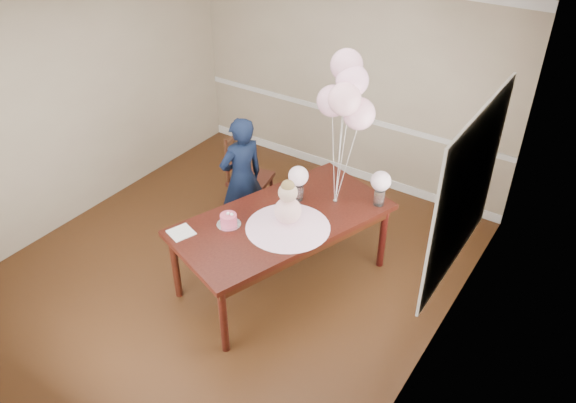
{
  "coord_description": "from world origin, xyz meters",
  "views": [
    {
      "loc": [
        3.17,
        -3.64,
        4.12
      ],
      "look_at": [
        0.65,
        0.14,
        1.05
      ],
      "focal_mm": 35.0,
      "sensor_mm": 36.0,
      "label": 1
    }
  ],
  "objects": [
    {
      "name": "chair_leg_bl",
      "position": [
        -0.71,
        1.16,
        0.23
      ],
      "size": [
        0.05,
        0.05,
        0.46
      ],
      "primitive_type": "cylinder",
      "rotation": [
        0.0,
        0.0,
        0.22
      ],
      "color": "#3A1D10",
      "rests_on": "floor"
    },
    {
      "name": "chair_leg_fl",
      "position": [
        -0.63,
        0.78,
        0.23
      ],
      "size": [
        0.05,
        0.05,
        0.46
      ],
      "primitive_type": "cylinder",
      "rotation": [
        0.0,
        0.0,
        0.22
      ],
      "color": "black",
      "rests_on": "floor"
    },
    {
      "name": "balloon_ribbon_a",
      "position": [
        0.83,
        0.7,
        1.3
      ],
      "size": [
        0.1,
        0.04,
        0.92
      ],
      "primitive_type": "cylinder",
      "rotation": [
        0.0,
        -0.1,
        -0.33
      ],
      "color": "white",
      "rests_on": "balloon_weight"
    },
    {
      "name": "cake_flower_a",
      "position": [
        0.21,
        -0.25,
        0.96
      ],
      "size": [
        0.03,
        0.03,
        0.03
      ],
      "primitive_type": "sphere",
      "color": "white",
      "rests_on": "birthday_cake"
    },
    {
      "name": "balloon_c",
      "position": [
        0.94,
        0.78,
        2.15
      ],
      "size": [
        0.31,
        0.31,
        0.31
      ],
      "primitive_type": "sphere",
      "color": "#FAB1D4",
      "rests_on": "balloon_ribbon_c"
    },
    {
      "name": "baseboard_trim",
      "position": [
        0.0,
        2.49,
        0.06
      ],
      "size": [
        4.5,
        0.02,
        0.12
      ],
      "primitive_type": "cube",
      "color": "white",
      "rests_on": "floor"
    },
    {
      "name": "dining_table_top",
      "position": [
        0.58,
        0.15,
        0.8
      ],
      "size": [
        1.76,
        2.44,
        0.06
      ],
      "primitive_type": "cube",
      "rotation": [
        0.0,
        0.0,
        -0.33
      ],
      "color": "black",
      "rests_on": "table_leg_fl"
    },
    {
      "name": "woman",
      "position": [
        -0.3,
        0.62,
        0.75
      ],
      "size": [
        0.54,
        0.64,
        1.5
      ],
      "primitive_type": "imported",
      "rotation": [
        0.0,
        0.0,
        -1.94
      ],
      "color": "black",
      "rests_on": "floor"
    },
    {
      "name": "table_apron",
      "position": [
        0.58,
        0.15,
        0.72
      ],
      "size": [
        1.62,
        2.3,
        0.11
      ],
      "primitive_type": "cube",
      "rotation": [
        0.0,
        0.0,
        -0.33
      ],
      "color": "black",
      "rests_on": "table_leg_fl"
    },
    {
      "name": "cake_platter",
      "position": [
        0.21,
        -0.25,
        0.83
      ],
      "size": [
        0.31,
        0.31,
        0.01
      ],
      "primitive_type": "cylinder",
      "rotation": [
        0.0,
        0.0,
        -0.33
      ],
      "color": "silver",
      "rests_on": "dining_table_top"
    },
    {
      "name": "table_leg_fr",
      "position": [
        0.68,
        -0.96,
        0.39
      ],
      "size": [
        0.1,
        0.1,
        0.77
      ],
      "primitive_type": "cylinder",
      "rotation": [
        0.0,
        0.0,
        -0.33
      ],
      "color": "black",
      "rests_on": "floor"
    },
    {
      "name": "balloon_ribbon_b",
      "position": [
        0.92,
        0.64,
        1.35
      ],
      "size": [
        0.09,
        0.09,
        1.03
      ],
      "primitive_type": "cylinder",
      "rotation": [
        0.05,
        0.1,
        -0.33
      ],
      "color": "silver",
      "rests_on": "balloon_weight"
    },
    {
      "name": "chair_leg_br",
      "position": [
        -0.34,
        1.24,
        0.23
      ],
      "size": [
        0.05,
        0.05,
        0.46
      ],
      "primitive_type": "cylinder",
      "rotation": [
        0.0,
        0.0,
        0.22
      ],
      "color": "#39120F",
      "rests_on": "floor"
    },
    {
      "name": "floor",
      "position": [
        0.0,
        0.0,
        0.0
      ],
      "size": [
        4.5,
        5.0,
        0.0
      ],
      "primitive_type": "cube",
      "color": "black",
      "rests_on": "ground"
    },
    {
      "name": "table_leg_bl",
      "position": [
        0.47,
        1.26,
        0.39
      ],
      "size": [
        0.1,
        0.1,
        0.77
      ],
      "primitive_type": "cylinder",
      "rotation": [
        0.0,
        0.0,
        -0.33
      ],
      "color": "black",
      "rests_on": "floor"
    },
    {
      "name": "roses_far",
      "position": [
        1.28,
        0.9,
        1.11
      ],
      "size": [
        0.21,
        0.21,
        0.21
      ],
      "primitive_type": "sphere",
      "color": "silver",
      "rests_on": "rose_vase_far"
    },
    {
      "name": "baby_torso",
      "position": [
        0.71,
        0.04,
        1.02
      ],
      "size": [
        0.26,
        0.26,
        0.26
      ],
      "primitive_type": "sphere",
      "color": "#FB9EC7",
      "rests_on": "baby_skirt"
    },
    {
      "name": "napkin",
      "position": [
        -0.09,
        -0.61,
        0.83
      ],
      "size": [
        0.28,
        0.28,
        0.01
      ],
      "primitive_type": "cube",
      "rotation": [
        0.0,
        0.0,
        -0.33
      ],
      "color": "white",
      "rests_on": "dining_table_top"
    },
    {
      "name": "roses_near",
      "position": [
        0.53,
        0.52,
        1.11
      ],
      "size": [
        0.21,
        0.21,
        0.21
      ],
      "primitive_type": "sphere",
      "color": "#FDD4DF",
      "rests_on": "rose_vase_near"
    },
    {
      "name": "birthday_cake",
      "position": [
        0.21,
        -0.25,
        0.89
      ],
      "size": [
        0.21,
        0.21,
        0.11
      ],
      "primitive_type": "cylinder",
      "rotation": [
        0.0,
        0.0,
        -0.33
      ],
      "color": "#D74465",
      "rests_on": "cake_platter"
    },
    {
      "name": "wall_back",
      "position": [
        0.0,
        2.5,
        1.35
      ],
      "size": [
        4.5,
        0.02,
        2.7
      ],
      "primitive_type": "cube",
      "color": "gray",
      "rests_on": "floor"
    },
    {
      "name": "balloon_ribbon_e",
      "position": [
        0.97,
        0.7,
        1.27
      ],
      "size": [
        0.17,
        0.03,
        0.85
      ],
      "primitive_type": "cylinder",
      "rotation": [
        -0.09,
        0.17,
        -0.33
      ],
      "color": "white",
      "rests_on": "balloon_weight"
    },
    {
      "name": "wall_right",
      "position": [
        2.25,
        0.0,
        1.35
      ],
      "size": [
        0.02,
        5.0,
        2.7
      ],
      "primitive_type": "cube",
      "color": "gray",
      "rests_on": "floor"
    },
    {
      "name": "dining_chair_seat",
      "position": [
        -0.48,
        1.01,
        0.48
      ],
      "size": [
        0.55,
        0.55,
        0.05
      ],
      "primitive_type": "cube",
      "rotation": [
        0.0,
        0.0,
        0.22
      ],
      "color": "#34140E",
      "rests_on": "chair_leg_fl"
    },
    {
      "name": "balloon_weight",
      "position": [
        0.88,
        0.69,
        0.84
      ],
      "size": [
        0.06,
        0.06,
        0.02
      ],
      "primitive_type": "cylinder",
      "rotation": [
        0.0,
        0.0,
        -0.33
      ],
      "color": "silver",
      "rests_on": "dining_table_top"
    },
    {
      "name": "cake_flower_b",
      "position": [
        0.24,
        -0.24,
        0.96
      ],
      "size": [
        0.03,
        0.03,
        0.03
      ],
      "primitive_type": "sphere",
      "color": "white",
      "rests_on": "birthday_cake"
    },
    {
      "name": "table_leg_fl",
      "position": [
        -0.19,
        -0.66,
        0.39
      ],
      "size": [
        0.1,
        0.1,
        0.77
      ],
      "primitive_type": "cylinder",
      "rotation": [
        0.0,
        0.0,
        -0.33
      ],
      "color": "black",
      "rests_on": "floor"
    },
    {
      "name": "chair_slat_low",
      "position": [
        -0.69,
        0.97,
        0.66
      ],
      "size": [
        0.12,
        0.42,
        0.05
      ],
      "primitive_type": "cube",
      "rotation": [
        0.0,
        0.0,
        0.22
      ],
      "color": "#37140F",
      "rests_on": "dining_chair_seat"
    },
    {
      "name": "balloon_ribbon_d",
      "position": [
        0.86,
        0.76,
        1.47
      ],
      "size": [
        0.05,
        0.14,
        1.25
      ],
      "primitive_type": "cylinder",
      "rotation": [
        -0.09,
        -0.07,
        -0.33
      ],
      "color": "white",
      "rests_on": "balloon_weight"
    },
    {
      "name": "wall_left",
      "position": [
        -2.25,
        0.0,
        1.35
      ],
      "size": [
        0.02,
        5.0,
        2.7
      ],
      "primitive_type": "cube",
      "color": "gray",
      "rests_on": "floor"
    },
    {
      "name": "balloon_e",
      "position": [
        1.06,
        0.71,
        1.87
      ],
      "size": [
        0.31,
        0.31,
        0.31
      ],
      "primitive_type": "sphere",
      "color": "#FFB4CB",
      "rests_on": "balloon_ribbon_e"
    },
    {
      "name": "chair_slat_mid",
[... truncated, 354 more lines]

